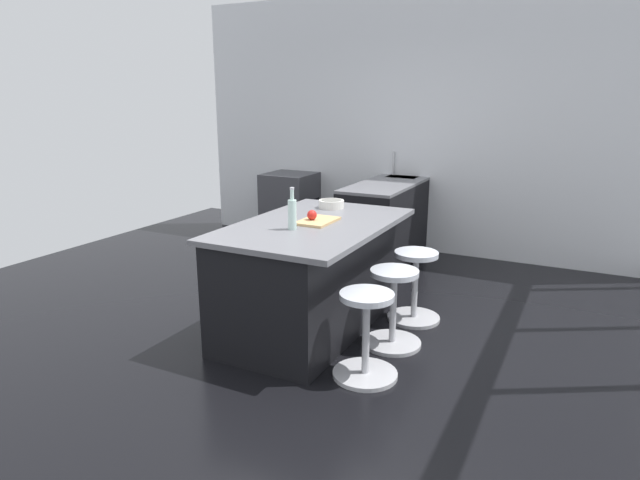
{
  "coord_description": "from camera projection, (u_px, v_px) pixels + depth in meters",
  "views": [
    {
      "loc": [
        3.48,
        1.98,
        1.84
      ],
      "look_at": [
        -0.16,
        0.14,
        0.75
      ],
      "focal_mm": 30.58,
      "sensor_mm": 36.0,
      "label": 1
    }
  ],
  "objects": [
    {
      "name": "cutting_board",
      "position": [
        318.0,
        221.0,
        4.22
      ],
      "size": [
        0.36,
        0.24,
        0.02
      ],
      "primitive_type": "cube",
      "color": "tan",
      "rests_on": "kitchen_island"
    },
    {
      "name": "stool_near_camera",
      "position": [
        366.0,
        338.0,
        3.61
      ],
      "size": [
        0.44,
        0.44,
        0.6
      ],
      "color": "#B7B7BC",
      "rests_on": "ground_plane"
    },
    {
      "name": "stool_by_window",
      "position": [
        415.0,
        288.0,
        4.54
      ],
      "size": [
        0.44,
        0.44,
        0.6
      ],
      "color": "#B7B7BC",
      "rests_on": "ground_plane"
    },
    {
      "name": "water_bottle",
      "position": [
        292.0,
        213.0,
        3.97
      ],
      "size": [
        0.06,
        0.06,
        0.31
      ],
      "color": "silver",
      "rests_on": "kitchen_island"
    },
    {
      "name": "ground_plane",
      "position": [
        295.0,
        334.0,
        4.34
      ],
      "size": [
        7.45,
        7.45,
        0.0
      ],
      "primitive_type": "plane",
      "color": "black"
    },
    {
      "name": "oven_range",
      "position": [
        290.0,
        207.0,
        7.05
      ],
      "size": [
        0.6,
        0.61,
        0.87
      ],
      "color": "#38383D",
      "rests_on": "ground_plane"
    },
    {
      "name": "sink_cabinet",
      "position": [
        396.0,
        216.0,
        6.42
      ],
      "size": [
        2.18,
        0.6,
        1.18
      ],
      "color": "black",
      "rests_on": "ground_plane"
    },
    {
      "name": "interior_partition_left",
      "position": [
        413.0,
        125.0,
        6.42
      ],
      "size": [
        0.12,
        5.64,
        2.99
      ],
      "color": "silver",
      "rests_on": "ground_plane"
    },
    {
      "name": "stool_middle",
      "position": [
        393.0,
        310.0,
        4.08
      ],
      "size": [
        0.44,
        0.44,
        0.6
      ],
      "color": "#B7B7BC",
      "rests_on": "ground_plane"
    },
    {
      "name": "apple_red",
      "position": [
        312.0,
        215.0,
        4.21
      ],
      "size": [
        0.08,
        0.08,
        0.08
      ],
      "primitive_type": "sphere",
      "color": "red",
      "rests_on": "cutting_board"
    },
    {
      "name": "fruit_bowl",
      "position": [
        331.0,
        203.0,
        4.75
      ],
      "size": [
        0.22,
        0.22,
        0.07
      ],
      "color": "silver",
      "rests_on": "kitchen_island"
    },
    {
      "name": "kitchen_island",
      "position": [
        309.0,
        275.0,
        4.35
      ],
      "size": [
        1.72,
        1.07,
        0.88
      ],
      "color": "black",
      "rests_on": "ground_plane"
    }
  ]
}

